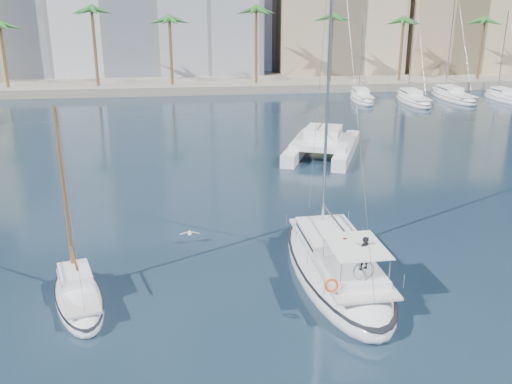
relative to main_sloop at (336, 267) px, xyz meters
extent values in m
plane|color=black|center=(-3.83, 2.23, -0.57)|extent=(160.00, 160.00, 0.00)
cube|color=gray|center=(-3.83, 63.23, 0.03)|extent=(120.00, 14.00, 1.20)
cube|color=#C1AE8A|center=(18.17, 72.23, 9.43)|extent=(20.00, 14.00, 20.00)
cube|color=tan|center=(38.17, 70.23, 8.43)|extent=(18.00, 12.00, 18.00)
cylinder|color=brown|center=(-3.83, 59.23, 4.68)|extent=(0.44, 0.44, 10.50)
sphere|color=#286926|center=(-3.83, 59.23, 9.93)|extent=(3.60, 3.60, 3.60)
cylinder|color=brown|center=(30.17, 59.23, 4.68)|extent=(0.44, 0.44, 10.50)
sphere|color=#286926|center=(30.17, 59.23, 9.93)|extent=(3.60, 3.60, 3.60)
ellipsoid|color=white|center=(0.00, 0.00, -0.17)|extent=(4.64, 13.12, 2.69)
ellipsoid|color=black|center=(0.00, 0.00, 0.21)|extent=(4.68, 13.24, 0.18)
cube|color=silver|center=(0.01, -0.25, 0.85)|extent=(3.32, 9.83, 0.12)
cube|color=white|center=(-0.05, 1.25, 1.21)|extent=(2.94, 4.35, 0.60)
cube|color=black|center=(-0.05, 1.25, 1.23)|extent=(2.94, 3.85, 0.14)
cylinder|color=#B7BABF|center=(-0.11, 2.74, 9.41)|extent=(0.15, 0.15, 17.00)
cylinder|color=#B7BABF|center=(0.00, 0.13, 2.41)|extent=(0.32, 5.23, 0.11)
cube|color=white|center=(0.11, -2.74, 1.09)|extent=(2.59, 3.34, 0.36)
cube|color=white|center=(0.11, -2.86, 2.46)|extent=(2.59, 3.34, 0.04)
torus|color=silver|center=(0.16, -3.98, 1.76)|extent=(0.96, 0.09, 0.96)
torus|color=#FF470D|center=(-1.41, -4.55, 1.46)|extent=(0.64, 0.22, 0.64)
imported|color=black|center=(0.50, -2.86, 2.08)|extent=(0.70, 0.60, 1.63)
imported|color=#B1291B|center=(-0.21, -2.03, 1.90)|extent=(0.64, 0.51, 1.26)
ellipsoid|color=white|center=(-12.69, -1.26, -0.34)|extent=(3.91, 6.99, 1.57)
ellipsoid|color=black|center=(-12.69, -1.26, -0.11)|extent=(3.95, 7.06, 0.18)
cube|color=silver|center=(-12.66, -1.39, 0.26)|extent=(2.86, 5.22, 0.12)
cube|color=white|center=(-12.88, -0.65, 0.62)|extent=(1.98, 2.49, 0.60)
cube|color=black|center=(-12.88, -0.65, 0.64)|extent=(1.92, 2.25, 0.14)
cylinder|color=brown|center=(-13.10, 0.09, 4.44)|extent=(0.15, 0.15, 8.25)
cylinder|color=brown|center=(-12.71, -1.20, 1.82)|extent=(0.87, 2.61, 0.11)
cube|color=white|center=(2.78, 24.18, -0.02)|extent=(5.22, 10.60, 1.10)
cube|color=white|center=(6.75, 22.58, -0.02)|extent=(5.22, 10.60, 1.10)
cube|color=white|center=(4.56, 22.87, 0.73)|extent=(6.78, 7.41, 0.50)
cube|color=white|center=(4.76, 23.38, 1.43)|extent=(4.02, 4.18, 1.00)
cube|color=black|center=(4.76, 23.38, 1.48)|extent=(3.88, 3.78, 0.18)
cylinder|color=#B7BABF|center=(5.38, 24.90, 8.23)|extent=(0.18, 0.18, 14.60)
ellipsoid|color=silver|center=(-7.42, 4.84, 0.16)|extent=(0.24, 0.45, 0.21)
sphere|color=silver|center=(-7.42, 5.06, 0.18)|extent=(0.12, 0.12, 0.12)
cube|color=gray|center=(-7.74, 4.84, 0.19)|extent=(0.52, 0.19, 0.12)
cube|color=gray|center=(-7.10, 4.84, 0.19)|extent=(0.52, 0.19, 0.12)
camera|label=1|loc=(-7.18, -25.74, 13.31)|focal=40.00mm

